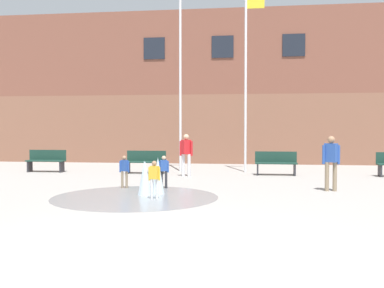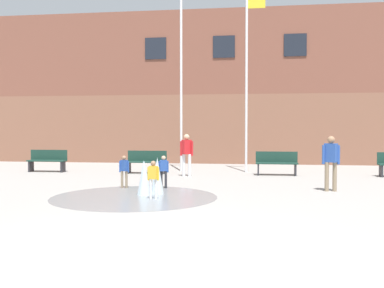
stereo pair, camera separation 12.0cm
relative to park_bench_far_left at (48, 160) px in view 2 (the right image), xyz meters
name	(u,v)px [view 2 (the right image)]	position (x,y,z in m)	size (l,w,h in m)	color
ground_plane	(152,248)	(6.98, -10.98, -0.48)	(100.00, 100.00, 0.00)	gray
library_building	(227,91)	(6.98, 8.08, 3.44)	(36.00, 6.05, 7.83)	brown
splash_fountain	(145,183)	(5.58, -5.80, -0.14)	(4.38, 4.38, 1.01)	gray
park_bench_far_left	(48,160)	(0.00, 0.00, 0.00)	(1.60, 0.44, 0.91)	#28282D
park_bench_left_of_flagpoles	(146,162)	(4.24, -0.11, 0.00)	(1.60, 0.44, 0.91)	#28282D
park_bench_center	(277,163)	(9.37, -0.08, 0.00)	(1.60, 0.44, 0.91)	#28282D
teen_by_trashcan	(187,152)	(6.00, -0.97, 0.45)	(0.50, 0.38, 1.59)	silver
child_in_fountain	(164,169)	(5.81, -4.34, 0.10)	(0.31, 0.18, 0.99)	#28282D
adult_in_red	(331,159)	(10.70, -4.31, 0.45)	(0.50, 0.36, 1.59)	#89755B
child_running	(124,169)	(4.62, -4.48, 0.10)	(0.31, 0.21, 0.99)	#89755B
child_with_pink_shirt	(153,177)	(5.97, -6.43, 0.10)	(0.31, 0.18, 0.99)	silver
flagpole_left	(182,66)	(5.49, 1.04, 3.93)	(0.80, 0.10, 8.31)	silver
flagpole_right	(247,74)	(8.21, 1.04, 3.54)	(0.80, 0.10, 7.55)	silver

